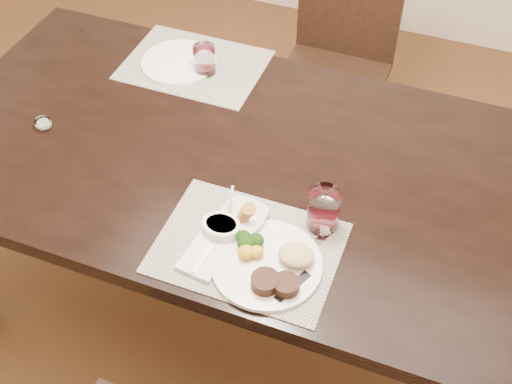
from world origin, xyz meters
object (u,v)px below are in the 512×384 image
at_px(wine_glass_near, 323,211).
at_px(far_plate, 179,62).
at_px(chair_far, 339,55).
at_px(cracker_bowl, 243,217).
at_px(dinner_plate, 271,264).
at_px(steak_knife, 297,278).

relative_size(wine_glass_near, far_plate, 0.46).
bearing_deg(wine_glass_near, far_plate, 142.36).
relative_size(chair_far, far_plate, 3.56).
bearing_deg(cracker_bowl, dinner_plate, -44.01).
height_order(chair_far, cracker_bowl, chair_far).
relative_size(chair_far, dinner_plate, 3.24).
bearing_deg(wine_glass_near, chair_far, 102.49).
xyz_separation_m(chair_far, cracker_bowl, (0.05, -1.16, 0.27)).
distance_m(dinner_plate, far_plate, 0.90).
xyz_separation_m(steak_knife, cracker_bowl, (-0.19, 0.13, 0.01)).
relative_size(steak_knife, far_plate, 1.03).
bearing_deg(dinner_plate, far_plate, 152.17).
height_order(chair_far, wine_glass_near, chair_far).
xyz_separation_m(cracker_bowl, far_plate, (-0.46, 0.57, -0.01)).
bearing_deg(steak_knife, cracker_bowl, 170.24).
bearing_deg(wine_glass_near, cracker_bowl, -161.96).
height_order(dinner_plate, cracker_bowl, cracker_bowl).
bearing_deg(steak_knife, dinner_plate, -164.52).
xyz_separation_m(cracker_bowl, wine_glass_near, (0.20, 0.06, 0.04)).
bearing_deg(dinner_plate, wine_glass_near, 89.10).
bearing_deg(chair_far, dinner_plate, -82.52).
height_order(dinner_plate, steak_knife, dinner_plate).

